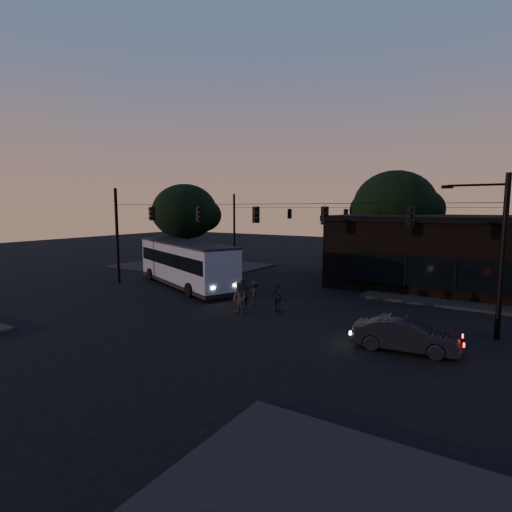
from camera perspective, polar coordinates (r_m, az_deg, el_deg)
The scene contains 14 objects.
ground at distance 22.10m, azimuth -5.61°, elevation -8.81°, with size 120.00×120.00×0.00m, color black.
sidewalk_far_right at distance 31.35m, azimuth 29.72°, elevation -4.86°, with size 14.00×10.00×0.15m, color black.
sidewalk_far_left at distance 41.42m, azimuth -9.03°, elevation -1.36°, with size 14.00×10.00×0.15m, color black.
building at distance 33.16m, azimuth 24.98°, elevation 0.61°, with size 15.40×10.41×5.40m.
tree_behind at distance 39.82m, azimuth 19.18°, elevation 6.85°, with size 7.60×7.60×9.43m.
tree_left at distance 40.26m, azimuth -10.12°, elevation 6.23°, with size 6.40×6.40×8.30m.
signal_rig_near at distance 24.60m, azimuth 0.00°, elevation 3.35°, with size 26.24×0.30×7.50m.
signal_rig_far at distance 39.07m, azimuth 12.66°, elevation 4.15°, with size 26.24×0.30×7.50m.
bus at distance 30.77m, azimuth -10.03°, elevation -0.80°, with size 12.13×7.43×3.39m.
car at distance 18.17m, azimuth 20.56°, elevation -10.45°, with size 1.47×4.23×1.39m, color black.
pedestrian_a at distance 23.59m, azimuth -1.81°, elevation -5.50°, with size 0.66×0.43×1.82m, color black.
pedestrian_b at distance 22.58m, azimuth -2.38°, elevation -6.08°, with size 0.88×0.68×1.80m, color #3E3A38.
pedestrian_c at distance 22.98m, azimuth 3.18°, elevation -5.95°, with size 1.02×0.42×1.74m, color black.
pedestrian_d at distance 24.72m, azimuth -0.11°, elevation -5.26°, with size 0.99×0.57×1.53m, color black.
Camera 1 is at (13.11, -16.76, 5.98)m, focal length 28.00 mm.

